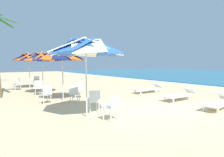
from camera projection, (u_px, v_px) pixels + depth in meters
name	position (u px, v px, depth m)	size (l,w,h in m)	color
ground_plane	(156.00, 109.00, 7.65)	(80.00, 80.00, 0.00)	beige
beach_umbrella_0	(86.00, 48.00, 6.23)	(2.62, 2.62, 2.77)	silver
plastic_chair_0	(112.00, 106.00, 6.01)	(0.54, 0.51, 0.87)	white
plastic_chair_1	(94.00, 100.00, 7.05)	(0.56, 0.54, 0.87)	white
beach_umbrella_1	(62.00, 56.00, 9.17)	(2.21, 2.21, 2.66)	silver
plastic_chair_2	(74.00, 93.00, 8.73)	(0.63, 0.63, 0.87)	white
plastic_chair_3	(46.00, 93.00, 8.53)	(0.51, 0.49, 0.87)	white
plastic_chair_4	(79.00, 89.00, 10.01)	(0.60, 0.57, 0.87)	white
beach_umbrella_2	(42.00, 57.00, 11.27)	(2.16, 2.16, 2.64)	silver
plastic_chair_5	(38.00, 87.00, 10.97)	(0.55, 0.53, 0.87)	white
beach_umbrella_3	(29.00, 58.00, 13.73)	(2.26, 2.26, 2.71)	silver
plastic_chair_6	(36.00, 81.00, 14.73)	(0.60, 0.58, 0.87)	white
plastic_chair_7	(18.00, 83.00, 13.21)	(0.50, 0.53, 0.87)	white
sun_lounger_0	(219.00, 102.00, 7.61)	(0.82, 2.19, 0.62)	white
sun_lounger_1	(180.00, 95.00, 9.42)	(0.72, 2.17, 0.62)	white
sun_lounger_2	(148.00, 88.00, 11.82)	(0.78, 2.18, 0.62)	white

